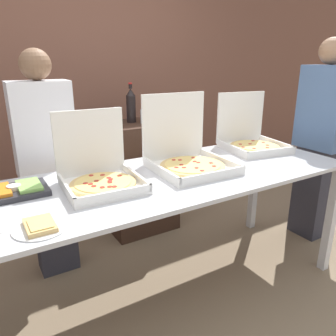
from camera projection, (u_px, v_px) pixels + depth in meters
The scene contains 14 objects.
ground_plane at pixel (168, 291), 2.34m from camera, with size 16.00×16.00×0.00m, color #847056.
brick_wall_behind at pixel (81, 78), 3.28m from camera, with size 10.00×0.06×2.80m.
buffet_table at pixel (168, 189), 2.09m from camera, with size 2.49×0.90×0.88m.
pizza_box_near_right at pixel (100, 173), 1.88m from camera, with size 0.44×0.46×0.42m.
pizza_box_far_right at pixel (251, 139), 2.67m from camera, with size 0.51×0.52×0.44m.
pizza_box_far_left at pixel (187, 156), 2.19m from camera, with size 0.50×0.52×0.48m.
paper_plate_front_center at pixel (40, 226), 1.42m from camera, with size 0.24×0.24×0.03m.
veggie_tray at pixel (14, 191), 1.77m from camera, with size 0.34×0.24×0.05m.
sideboard_podium at pixel (139, 177), 3.11m from camera, with size 0.62×0.50×1.04m.
soda_bottle at pixel (131, 105), 2.91m from camera, with size 0.08×0.08×0.35m.
soda_can_silver at pixel (144, 116), 2.90m from camera, with size 0.07×0.07×0.12m.
soda_can_colored at pixel (117, 114), 3.04m from camera, with size 0.07×0.07×0.12m.
person_guest_plaid at pixel (47, 164), 2.35m from camera, with size 0.40×0.22×1.65m.
person_guest_cap at pixel (320, 139), 2.85m from camera, with size 0.22×0.40×1.75m.
Camera 1 is at (-1.00, -1.66, 1.58)m, focal length 35.00 mm.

